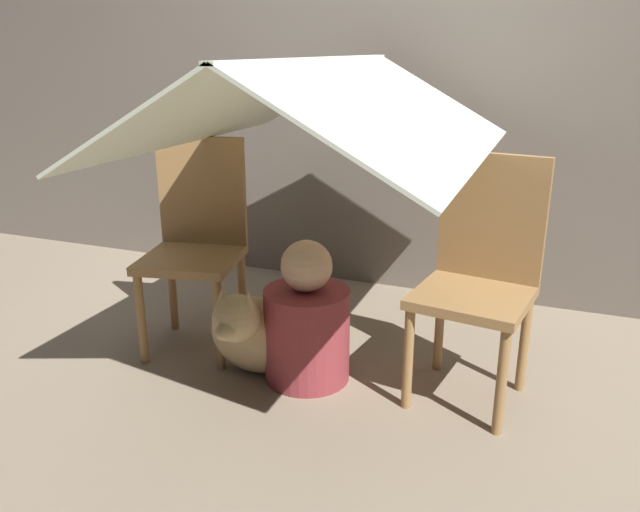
{
  "coord_description": "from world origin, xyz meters",
  "views": [
    {
      "loc": [
        0.82,
        -2.06,
        1.25
      ],
      "look_at": [
        0.0,
        0.06,
        0.49
      ],
      "focal_mm": 35.0,
      "sensor_mm": 36.0,
      "label": 1
    }
  ],
  "objects_px": {
    "chair_left": "(196,237)",
    "person_front": "(307,324)",
    "dog": "(251,331)",
    "chair_right": "(480,271)"
  },
  "relations": [
    {
      "from": "chair_left",
      "to": "person_front",
      "type": "distance_m",
      "value": 0.64
    },
    {
      "from": "chair_left",
      "to": "dog",
      "type": "height_order",
      "value": "chair_left"
    },
    {
      "from": "dog",
      "to": "chair_right",
      "type": "bearing_deg",
      "value": 13.93
    },
    {
      "from": "chair_left",
      "to": "chair_right",
      "type": "distance_m",
      "value": 1.19
    },
    {
      "from": "chair_right",
      "to": "dog",
      "type": "relative_size",
      "value": 2.19
    },
    {
      "from": "chair_left",
      "to": "person_front",
      "type": "bearing_deg",
      "value": -25.7
    },
    {
      "from": "dog",
      "to": "chair_left",
      "type": "bearing_deg",
      "value": 149.93
    },
    {
      "from": "person_front",
      "to": "dog",
      "type": "distance_m",
      "value": 0.23
    },
    {
      "from": "chair_left",
      "to": "person_front",
      "type": "xyz_separation_m",
      "value": [
        0.57,
        -0.14,
        -0.25
      ]
    },
    {
      "from": "chair_left",
      "to": "person_front",
      "type": "height_order",
      "value": "chair_left"
    }
  ]
}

